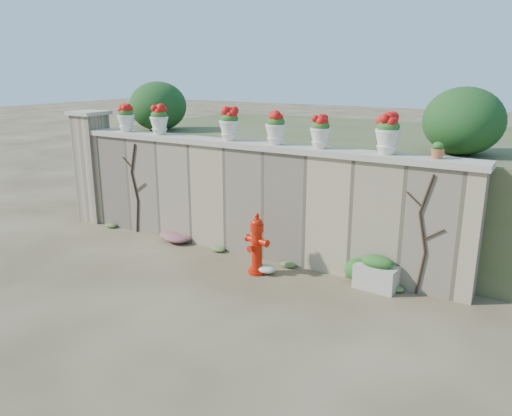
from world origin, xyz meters
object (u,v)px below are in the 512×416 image
Objects in this scene: fire_hydrant at (257,244)px; planter_box at (377,273)px; urn_pot_0 at (126,118)px; terracotta_pot at (438,151)px.

fire_hydrant is 1.55× the size of planter_box.
fire_hydrant reaches higher than planter_box.
fire_hydrant is 4.20m from urn_pot_0.
fire_hydrant is at bearing -162.75° from terracotta_pot.
fire_hydrant is 1.87× the size of urn_pot_0.
terracotta_pot is at bearing 30.76° from planter_box.
planter_box is (1.93, 0.47, -0.28)m from fire_hydrant.
terracotta_pot is (2.61, 0.81, 1.68)m from fire_hydrant.
fire_hydrant is at bearing -12.39° from urn_pot_0.
fire_hydrant is 4.48× the size of terracotta_pot.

